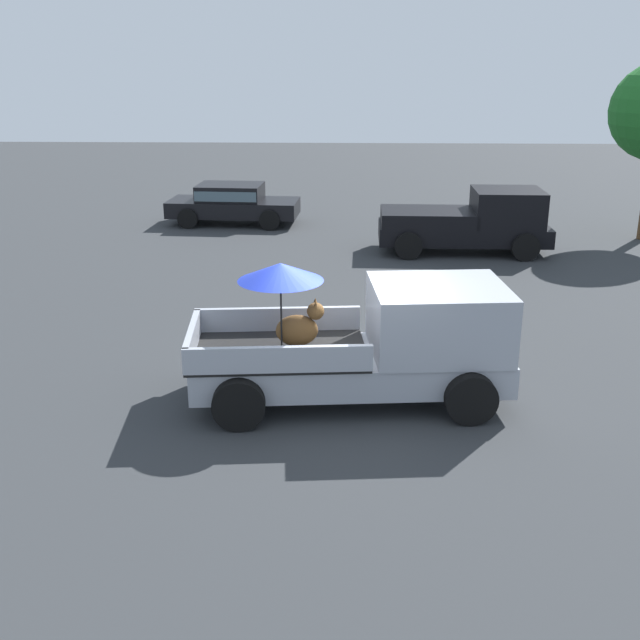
# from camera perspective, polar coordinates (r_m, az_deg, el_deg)

# --- Properties ---
(ground_plane) EXTENTS (80.00, 80.00, 0.00)m
(ground_plane) POSITION_cam_1_polar(r_m,az_deg,el_deg) (12.49, 2.22, -5.89)
(ground_plane) COLOR #2D3033
(pickup_truck_main) EXTENTS (5.20, 2.61, 2.29)m
(pickup_truck_main) POSITION_cam_1_polar(r_m,az_deg,el_deg) (12.16, 4.29, -1.64)
(pickup_truck_main) COLOR black
(pickup_truck_main) RESTS_ON ground
(pickup_truck_red) EXTENTS (4.84, 2.24, 1.80)m
(pickup_truck_red) POSITION_cam_1_polar(r_m,az_deg,el_deg) (22.17, 11.29, 7.25)
(pickup_truck_red) COLOR black
(pickup_truck_red) RESTS_ON ground
(parked_sedan_near) EXTENTS (4.40, 2.18, 1.33)m
(parked_sedan_near) POSITION_cam_1_polar(r_m,az_deg,el_deg) (25.80, -6.61, 8.82)
(parked_sedan_near) COLOR black
(parked_sedan_near) RESTS_ON ground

